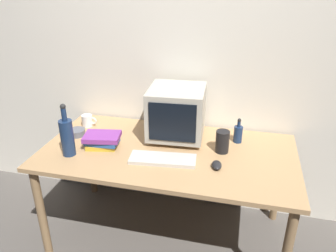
% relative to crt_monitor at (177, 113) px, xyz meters
% --- Properties ---
extents(ground_plane, '(6.00, 6.00, 0.00)m').
position_rel_crt_monitor_xyz_m(ground_plane, '(-0.01, -0.20, -0.93)').
color(ground_plane, '#56514C').
extents(back_wall, '(4.00, 0.08, 2.50)m').
position_rel_crt_monitor_xyz_m(back_wall, '(-0.01, 0.29, 0.32)').
color(back_wall, silver).
rests_on(back_wall, ground).
extents(desk, '(1.69, 0.88, 0.73)m').
position_rel_crt_monitor_xyz_m(desk, '(-0.01, -0.20, -0.27)').
color(desk, tan).
rests_on(desk, ground).
extents(crt_monitor, '(0.40, 0.41, 0.37)m').
position_rel_crt_monitor_xyz_m(crt_monitor, '(0.00, 0.00, 0.00)').
color(crt_monitor, '#B2AD9E').
rests_on(crt_monitor, desk).
extents(keyboard, '(0.43, 0.19, 0.02)m').
position_rel_crt_monitor_xyz_m(keyboard, '(-0.01, -0.34, -0.18)').
color(keyboard, beige).
rests_on(keyboard, desk).
extents(computer_mouse, '(0.08, 0.11, 0.04)m').
position_rel_crt_monitor_xyz_m(computer_mouse, '(0.33, -0.34, -0.17)').
color(computer_mouse, black).
rests_on(computer_mouse, desk).
extents(bottle_tall, '(0.09, 0.09, 0.36)m').
position_rel_crt_monitor_xyz_m(bottle_tall, '(-0.63, -0.41, -0.06)').
color(bottle_tall, navy).
rests_on(bottle_tall, desk).
extents(bottle_short, '(0.06, 0.06, 0.18)m').
position_rel_crt_monitor_xyz_m(bottle_short, '(0.43, 0.03, -0.13)').
color(bottle_short, navy).
rests_on(bottle_short, desk).
extents(book_stack, '(0.26, 0.21, 0.09)m').
position_rel_crt_monitor_xyz_m(book_stack, '(-0.46, -0.26, -0.14)').
color(book_stack, gold).
rests_on(book_stack, desk).
extents(mug, '(0.12, 0.08, 0.09)m').
position_rel_crt_monitor_xyz_m(mug, '(-0.71, 0.02, -0.15)').
color(mug, white).
rests_on(mug, desk).
extents(cd_spindle, '(0.12, 0.12, 0.04)m').
position_rel_crt_monitor_xyz_m(cd_spindle, '(-0.71, -0.14, -0.17)').
color(cd_spindle, '#595B66').
rests_on(cd_spindle, desk).
extents(metal_canister, '(0.09, 0.09, 0.15)m').
position_rel_crt_monitor_xyz_m(metal_canister, '(0.34, -0.14, -0.12)').
color(metal_canister, black).
rests_on(metal_canister, desk).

